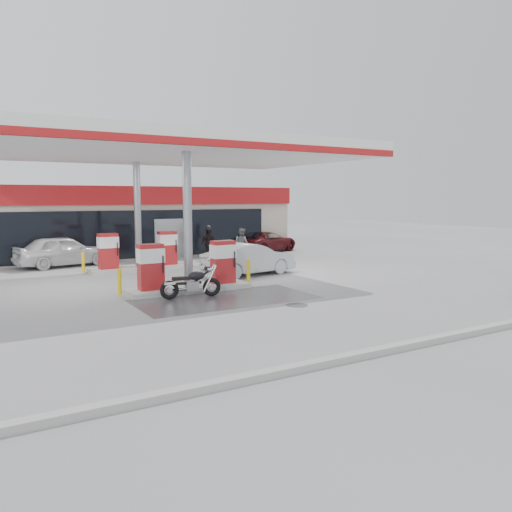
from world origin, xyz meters
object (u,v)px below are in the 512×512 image
(pump_island_near, at_px, (188,272))
(hatchback_silver, at_px, (249,259))
(pump_island_far, at_px, (139,255))
(attendant, at_px, (242,244))
(parked_motorcycle, at_px, (192,284))
(sedan_white, at_px, (63,251))
(biker_walking, at_px, (208,243))
(parked_car_right, at_px, (266,242))

(pump_island_near, relative_size, hatchback_silver, 1.21)
(pump_island_far, relative_size, attendant, 2.95)
(parked_motorcycle, xyz_separation_m, sedan_white, (-2.42, 10.43, 0.29))
(hatchback_silver, bearing_deg, sedan_white, 34.25)
(sedan_white, height_order, hatchback_silver, sedan_white)
(parked_motorcycle, height_order, hatchback_silver, hatchback_silver)
(biker_walking, bearing_deg, hatchback_silver, -119.09)
(attendant, distance_m, hatchback_silver, 5.29)
(pump_island_far, distance_m, parked_car_right, 10.23)
(parked_motorcycle, xyz_separation_m, biker_walking, (4.97, 9.43, 0.40))
(pump_island_near, xyz_separation_m, hatchback_silver, (3.78, 2.20, -0.01))
(parked_motorcycle, distance_m, parked_car_right, 14.91)
(pump_island_far, xyz_separation_m, parked_car_right, (9.41, 4.00, -0.08))
(parked_car_right, distance_m, biker_walking, 5.16)
(attendant, bearing_deg, hatchback_silver, 135.45)
(pump_island_near, distance_m, parked_car_right, 13.73)
(pump_island_far, bearing_deg, parked_car_right, 23.03)
(pump_island_far, bearing_deg, pump_island_near, -90.00)
(parked_car_right, bearing_deg, attendant, 109.76)
(hatchback_silver, height_order, biker_walking, biker_walking)
(biker_walking, bearing_deg, sedan_white, 150.83)
(attendant, xyz_separation_m, biker_walking, (-1.42, 1.20, 0.01))
(parked_car_right, bearing_deg, biker_walking, 88.87)
(pump_island_near, bearing_deg, sedan_white, 107.00)
(pump_island_far, height_order, attendant, pump_island_far)
(pump_island_far, relative_size, parked_motorcycle, 2.43)
(sedan_white, distance_m, parked_car_right, 12.25)
(pump_island_far, bearing_deg, hatchback_silver, -45.16)
(pump_island_near, height_order, sedan_white, pump_island_near)
(pump_island_near, relative_size, attendant, 2.95)
(pump_island_near, distance_m, parked_motorcycle, 1.31)
(pump_island_near, height_order, parked_car_right, pump_island_near)
(pump_island_near, height_order, parked_motorcycle, pump_island_near)
(pump_island_near, height_order, attendant, pump_island_near)
(pump_island_near, relative_size, biker_walking, 2.90)
(hatchback_silver, bearing_deg, pump_island_far, 35.81)
(attendant, distance_m, biker_walking, 1.86)
(hatchback_silver, bearing_deg, attendant, -33.86)
(pump_island_far, height_order, sedan_white, pump_island_far)
(parked_car_right, bearing_deg, hatchback_silver, 122.60)
(pump_island_far, height_order, parked_car_right, pump_island_far)
(pump_island_far, distance_m, hatchback_silver, 5.36)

